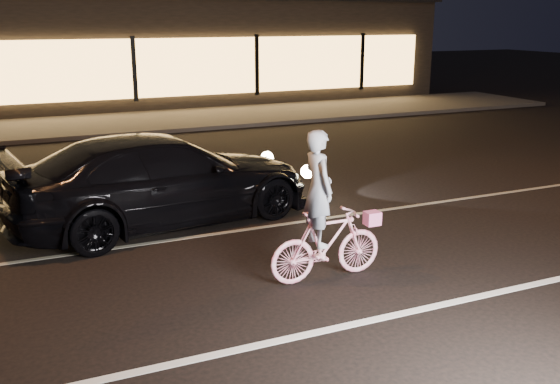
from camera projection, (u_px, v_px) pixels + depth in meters
name	position (u px, v px, depth m)	size (l,w,h in m)	color
ground	(353.00, 265.00, 8.62)	(90.00, 90.00, 0.00)	black
lane_stripe_near	(417.00, 310.00, 7.30)	(60.00, 0.12, 0.01)	silver
lane_stripe_far	(292.00, 223.00, 10.38)	(60.00, 0.10, 0.01)	gray
sidewalk	(148.00, 122.00, 20.05)	(30.00, 4.00, 0.12)	#383533
storefront	(113.00, 47.00, 24.74)	(25.40, 8.42, 4.20)	black
cyclist	(324.00, 228.00, 7.99)	(1.58, 0.54, 1.99)	#FF4178
sedan	(163.00, 179.00, 10.26)	(5.35, 2.87, 1.48)	black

